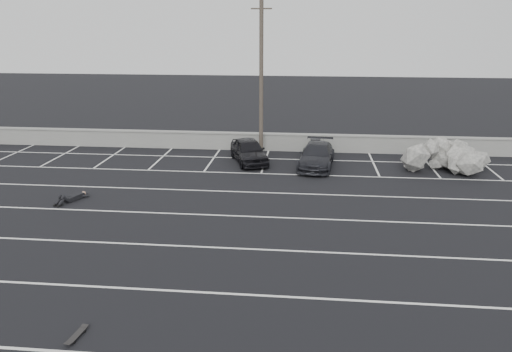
# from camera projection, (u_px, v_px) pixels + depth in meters

# --- Properties ---
(ground) EXTENTS (120.00, 120.00, 0.00)m
(ground) POSITION_uv_depth(u_px,v_px,m) (208.00, 247.00, 17.18)
(ground) COLOR black
(ground) RESTS_ON ground
(seawall) EXTENTS (50.00, 0.45, 1.06)m
(seawall) POSITION_uv_depth(u_px,v_px,m) (252.00, 141.00, 30.34)
(seawall) COLOR gray
(seawall) RESTS_ON ground
(stall_lines) EXTENTS (36.00, 20.05, 0.01)m
(stall_lines) POSITION_uv_depth(u_px,v_px,m) (226.00, 203.00, 21.38)
(stall_lines) COLOR silver
(stall_lines) RESTS_ON ground
(car_left) EXTENTS (2.80, 4.19, 1.32)m
(car_left) POSITION_uv_depth(u_px,v_px,m) (249.00, 151.00, 27.57)
(car_left) COLOR black
(car_left) RESTS_ON ground
(car_right) EXTENTS (2.21, 4.47, 1.25)m
(car_right) POSITION_uv_depth(u_px,v_px,m) (317.00, 156.00, 26.71)
(car_right) COLOR black
(car_right) RESTS_ON ground
(utility_pole) EXTENTS (1.17, 0.23, 8.77)m
(utility_pole) POSITION_uv_depth(u_px,v_px,m) (261.00, 78.00, 28.39)
(utility_pole) COLOR #4C4238
(utility_pole) RESTS_ON ground
(trash_bin) EXTENTS (0.60, 0.60, 0.91)m
(trash_bin) POSITION_uv_depth(u_px,v_px,m) (315.00, 146.00, 29.45)
(trash_bin) COLOR #2A2A2D
(trash_bin) RESTS_ON ground
(riprap_pile) EXTENTS (4.84, 3.65, 1.39)m
(riprap_pile) POSITION_uv_depth(u_px,v_px,m) (451.00, 161.00, 25.93)
(riprap_pile) COLOR #9C9992
(riprap_pile) RESTS_ON ground
(person) EXTENTS (2.28, 2.72, 0.43)m
(person) POSITION_uv_depth(u_px,v_px,m) (76.00, 194.00, 21.86)
(person) COLOR black
(person) RESTS_ON ground
(skateboard) EXTENTS (0.26, 0.71, 0.08)m
(skateboard) POSITION_uv_depth(u_px,v_px,m) (77.00, 335.00, 12.21)
(skateboard) COLOR black
(skateboard) RESTS_ON ground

